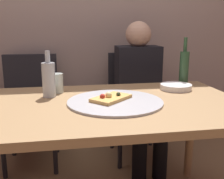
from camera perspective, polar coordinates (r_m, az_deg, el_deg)
The scene contains 11 objects.
back_wall at distance 2.54m, azimuth -6.97°, elevation 16.98°, with size 6.00×0.10×2.60m, color gray.
dining_table at distance 1.47m, azimuth -4.01°, elevation -5.59°, with size 1.65×0.91×0.73m.
pizza_tray at distance 1.45m, azimuth 0.67°, elevation -2.59°, with size 0.51×0.51×0.01m, color #ADADB2.
pizza_slice_last at distance 1.46m, azimuth -0.25°, elevation -1.75°, with size 0.25×0.25×0.05m.
wine_bottle at distance 1.60m, azimuth -13.20°, elevation 2.20°, with size 0.08×0.08×0.27m.
beer_bottle at distance 1.95m, azimuth 14.95°, elevation 4.66°, with size 0.06×0.06×0.33m.
tumbler_far at distance 1.69m, azimuth -11.49°, elevation 1.32°, with size 0.07×0.07×0.12m, color #B7C6BC.
plate_stack at distance 1.80m, azimuth 13.32°, elevation 0.55°, with size 0.20×0.20×0.03m, color white.
chair_left at distance 2.34m, azimuth -16.72°, elevation -2.63°, with size 0.44×0.44×0.90m.
chair_right at distance 2.39m, azimuth 4.92°, elevation -1.74°, with size 0.44×0.44×0.90m.
guest_in_sweater at distance 2.22m, azimuth 5.96°, elevation 0.44°, with size 0.36×0.56×1.17m.
Camera 1 is at (-0.13, -1.38, 1.13)m, focal length 43.39 mm.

